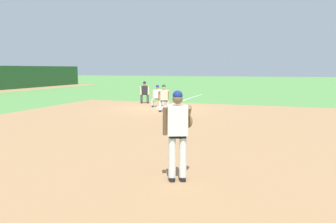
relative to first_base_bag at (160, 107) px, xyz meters
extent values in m
plane|color=#518942|center=(0.00, 0.00, -0.04)|extent=(160.00, 160.00, 0.00)
cube|color=#9E754C|center=(-5.80, -2.30, -0.04)|extent=(18.00, 18.00, 0.01)
cube|color=white|center=(5.38, 0.00, -0.04)|extent=(10.75, 0.10, 0.00)
cube|color=white|center=(0.00, 0.00, 0.00)|extent=(0.38, 0.38, 0.09)
sphere|color=white|center=(-2.79, -1.17, -0.01)|extent=(0.07, 0.07, 0.07)
cube|color=black|center=(-11.61, -4.49, 0.00)|extent=(0.28, 0.20, 0.09)
cylinder|color=white|center=(-11.65, -4.50, 0.46)|extent=(0.15, 0.15, 0.84)
cube|color=black|center=(-11.53, -4.69, 0.00)|extent=(0.28, 0.20, 0.09)
cylinder|color=white|center=(-11.57, -4.71, 0.46)|extent=(0.15, 0.15, 0.84)
cube|color=black|center=(-11.61, -4.60, 0.90)|extent=(0.31, 0.39, 0.06)
cube|color=white|center=(-11.61, -4.60, 1.22)|extent=(0.37, 0.46, 0.60)
sphere|color=brown|center=(-11.59, -4.60, 1.65)|extent=(0.21, 0.21, 0.21)
sphere|color=navy|center=(-11.59, -4.60, 1.72)|extent=(0.20, 0.20, 0.20)
cube|color=navy|center=(-11.51, -4.56, 1.69)|extent=(0.16, 0.20, 0.02)
cylinder|color=brown|center=(-11.63, -4.34, 1.19)|extent=(0.21, 0.15, 0.59)
cylinder|color=brown|center=(-11.24, -4.73, 1.31)|extent=(0.52, 0.28, 0.41)
ellipsoid|color=brown|center=(-11.16, -4.70, 1.14)|extent=(0.35, 0.30, 0.34)
cube|color=black|center=(0.60, 0.08, 0.00)|extent=(0.28, 0.20, 0.09)
cylinder|color=white|center=(0.64, 0.10, 0.23)|extent=(0.15, 0.15, 0.40)
cube|color=black|center=(0.38, 0.64, 0.00)|extent=(0.28, 0.20, 0.09)
cylinder|color=white|center=(0.41, 0.65, 0.23)|extent=(0.15, 0.15, 0.40)
cube|color=black|center=(0.53, 0.38, 0.46)|extent=(0.31, 0.39, 0.06)
cube|color=white|center=(0.53, 0.38, 0.73)|extent=(0.37, 0.46, 0.52)
sphere|color=tan|center=(0.51, 0.37, 1.12)|extent=(0.21, 0.21, 0.21)
sphere|color=navy|center=(0.51, 0.37, 1.20)|extent=(0.20, 0.20, 0.20)
cube|color=navy|center=(0.43, 0.33, 1.17)|extent=(0.17, 0.20, 0.02)
cylinder|color=tan|center=(0.24, -0.01, 0.88)|extent=(0.57, 0.30, 0.24)
cylinder|color=tan|center=(0.34, 0.57, 0.67)|extent=(0.25, 0.17, 0.58)
ellipsoid|color=brown|center=(0.04, -0.09, 0.80)|extent=(0.28, 0.27, 0.35)
cube|color=black|center=(-1.52, -0.54, 0.00)|extent=(0.28, 0.22, 0.09)
cylinder|color=white|center=(-1.55, -0.56, 0.28)|extent=(0.15, 0.15, 0.50)
cube|color=black|center=(-1.34, -0.90, 0.00)|extent=(0.28, 0.22, 0.09)
cylinder|color=white|center=(-1.37, -0.91, 0.28)|extent=(0.15, 0.15, 0.50)
cube|color=black|center=(-1.46, -0.73, 0.55)|extent=(0.33, 0.39, 0.06)
cube|color=beige|center=(-1.46, -0.73, 0.85)|extent=(0.39, 0.47, 0.54)
sphere|color=tan|center=(-1.44, -0.73, 1.25)|extent=(0.21, 0.21, 0.21)
sphere|color=#194C28|center=(-1.44, -0.73, 1.32)|extent=(0.20, 0.20, 0.20)
cube|color=#194C28|center=(-1.36, -0.69, 1.29)|extent=(0.17, 0.20, 0.02)
cylinder|color=tan|center=(-1.44, -0.45, 0.81)|extent=(0.33, 0.23, 0.56)
cylinder|color=tan|center=(-1.22, -0.89, 0.81)|extent=(0.33, 0.23, 0.56)
cube|color=black|center=(2.28, 1.73, 0.00)|extent=(0.28, 0.21, 0.09)
cylinder|color=#515154|center=(2.32, 1.74, 0.28)|extent=(0.15, 0.15, 0.50)
cube|color=black|center=(2.11, 2.09, 0.00)|extent=(0.28, 0.21, 0.09)
cylinder|color=#515154|center=(2.15, 2.11, 0.28)|extent=(0.15, 0.15, 0.50)
cube|color=black|center=(2.23, 1.92, 0.55)|extent=(0.33, 0.39, 0.06)
cube|color=#232326|center=(2.23, 1.92, 0.85)|extent=(0.39, 0.46, 0.54)
sphere|color=#DBB28E|center=(2.21, 1.92, 1.25)|extent=(0.21, 0.21, 0.21)
sphere|color=black|center=(2.21, 1.92, 1.32)|extent=(0.20, 0.20, 0.20)
cube|color=black|center=(2.13, 1.88, 1.29)|extent=(0.17, 0.20, 0.02)
cylinder|color=#DBB28E|center=(2.21, 1.64, 0.81)|extent=(0.33, 0.22, 0.56)
cylinder|color=#DBB28E|center=(1.99, 2.09, 0.81)|extent=(0.33, 0.22, 0.56)
camera|label=1|loc=(-17.79, -6.49, 2.24)|focal=35.00mm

